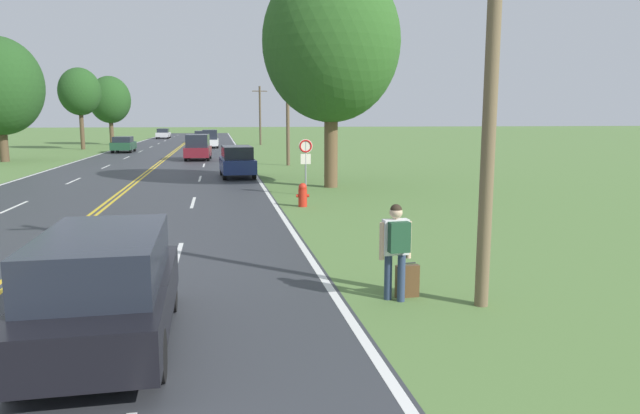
{
  "coord_description": "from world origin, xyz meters",
  "views": [
    {
      "loc": [
        4.33,
        -6.3,
        3.33
      ],
      "look_at": [
        6.81,
        7.67,
        1.1
      ],
      "focal_mm": 32.0,
      "sensor_mm": 36.0,
      "label": 1
    }
  ],
  "objects_px": {
    "traffic_sign": "(306,153)",
    "tree_right_cluster": "(80,92)",
    "car_black_van_nearest": "(104,287)",
    "car_maroon_van_mid_near": "(198,147)",
    "fire_hydrant": "(303,195)",
    "tree_left_verge": "(331,43)",
    "car_silver_sedan_horizon": "(163,133)",
    "car_dark_blue_suv_approaching": "(237,161)",
    "car_dark_green_sedan_mid_far": "(123,144)",
    "car_dark_grey_van_distant": "(202,136)",
    "suitcase": "(407,281)",
    "tree_far_back": "(110,100)",
    "hitchhiker_person": "(396,242)",
    "car_white_van_receding": "(210,139)"
  },
  "relations": [
    {
      "from": "fire_hydrant",
      "to": "tree_left_verge",
      "type": "relative_size",
      "value": 0.09
    },
    {
      "from": "tree_left_verge",
      "to": "car_white_van_receding",
      "type": "bearing_deg",
      "value": 99.3
    },
    {
      "from": "fire_hydrant",
      "to": "tree_left_verge",
      "type": "bearing_deg",
      "value": 69.01
    },
    {
      "from": "traffic_sign",
      "to": "tree_far_back",
      "type": "distance_m",
      "value": 52.98
    },
    {
      "from": "car_dark_grey_van_distant",
      "to": "car_black_van_nearest",
      "type": "bearing_deg",
      "value": 0.61
    },
    {
      "from": "car_dark_blue_suv_approaching",
      "to": "tree_left_verge",
      "type": "bearing_deg",
      "value": 35.97
    },
    {
      "from": "car_black_van_nearest",
      "to": "car_maroon_van_mid_near",
      "type": "height_order",
      "value": "car_maroon_van_mid_near"
    },
    {
      "from": "tree_left_verge",
      "to": "car_silver_sedan_horizon",
      "type": "distance_m",
      "value": 69.24
    },
    {
      "from": "traffic_sign",
      "to": "car_black_van_nearest",
      "type": "height_order",
      "value": "traffic_sign"
    },
    {
      "from": "car_black_van_nearest",
      "to": "car_maroon_van_mid_near",
      "type": "distance_m",
      "value": 37.71
    },
    {
      "from": "traffic_sign",
      "to": "tree_left_verge",
      "type": "bearing_deg",
      "value": 58.2
    },
    {
      "from": "hitchhiker_person",
      "to": "fire_hydrant",
      "type": "bearing_deg",
      "value": -3.01
    },
    {
      "from": "traffic_sign",
      "to": "car_silver_sedan_horizon",
      "type": "relative_size",
      "value": 0.57
    },
    {
      "from": "car_white_van_receding",
      "to": "car_dark_grey_van_distant",
      "type": "relative_size",
      "value": 0.97
    },
    {
      "from": "car_dark_blue_suv_approaching",
      "to": "tree_right_cluster",
      "type": "bearing_deg",
      "value": -157.28
    },
    {
      "from": "car_dark_green_sedan_mid_far",
      "to": "car_white_van_receding",
      "type": "bearing_deg",
      "value": -48.42
    },
    {
      "from": "car_dark_green_sedan_mid_far",
      "to": "car_dark_blue_suv_approaching",
      "type": "bearing_deg",
      "value": -158.0
    },
    {
      "from": "fire_hydrant",
      "to": "car_silver_sedan_horizon",
      "type": "relative_size",
      "value": 0.21
    },
    {
      "from": "tree_far_back",
      "to": "car_maroon_van_mid_near",
      "type": "relative_size",
      "value": 1.97
    },
    {
      "from": "suitcase",
      "to": "car_maroon_van_mid_near",
      "type": "relative_size",
      "value": 0.16
    },
    {
      "from": "tree_far_back",
      "to": "car_dark_blue_suv_approaching",
      "type": "distance_m",
      "value": 44.66
    },
    {
      "from": "hitchhiker_person",
      "to": "car_white_van_receding",
      "type": "distance_m",
      "value": 55.18
    },
    {
      "from": "car_dark_blue_suv_approaching",
      "to": "car_silver_sedan_horizon",
      "type": "xyz_separation_m",
      "value": [
        -9.62,
        62.2,
        -0.1
      ]
    },
    {
      "from": "tree_far_back",
      "to": "car_dark_green_sedan_mid_far",
      "type": "xyz_separation_m",
      "value": [
        3.96,
        -16.81,
        -4.68
      ]
    },
    {
      "from": "tree_right_cluster",
      "to": "car_dark_blue_suv_approaching",
      "type": "relative_size",
      "value": 1.99
    },
    {
      "from": "suitcase",
      "to": "car_dark_green_sedan_mid_far",
      "type": "relative_size",
      "value": 0.16
    },
    {
      "from": "traffic_sign",
      "to": "car_black_van_nearest",
      "type": "distance_m",
      "value": 16.74
    },
    {
      "from": "car_black_van_nearest",
      "to": "car_dark_green_sedan_mid_far",
      "type": "relative_size",
      "value": 1.05
    },
    {
      "from": "tree_far_back",
      "to": "hitchhiker_person",
      "type": "bearing_deg",
      "value": -76.04
    },
    {
      "from": "tree_right_cluster",
      "to": "car_dark_grey_van_distant",
      "type": "relative_size",
      "value": 1.92
    },
    {
      "from": "tree_far_back",
      "to": "car_white_van_receding",
      "type": "xyz_separation_m",
      "value": [
        12.09,
        -9.7,
        -4.46
      ]
    },
    {
      "from": "fire_hydrant",
      "to": "car_maroon_van_mid_near",
      "type": "distance_m",
      "value": 25.51
    },
    {
      "from": "hitchhiker_person",
      "to": "car_dark_grey_van_distant",
      "type": "xyz_separation_m",
      "value": [
        -5.31,
        68.81,
        -0.25
      ]
    },
    {
      "from": "traffic_sign",
      "to": "tree_right_cluster",
      "type": "distance_m",
      "value": 43.75
    },
    {
      "from": "car_silver_sedan_horizon",
      "to": "tree_left_verge",
      "type": "bearing_deg",
      "value": -166.62
    },
    {
      "from": "car_dark_green_sedan_mid_far",
      "to": "car_silver_sedan_horizon",
      "type": "height_order",
      "value": "car_silver_sedan_horizon"
    },
    {
      "from": "fire_hydrant",
      "to": "tree_right_cluster",
      "type": "xyz_separation_m",
      "value": [
        -17.2,
        42.93,
        5.52
      ]
    },
    {
      "from": "fire_hydrant",
      "to": "car_dark_grey_van_distant",
      "type": "xyz_separation_m",
      "value": [
        -5.27,
        57.42,
        0.39
      ]
    },
    {
      "from": "traffic_sign",
      "to": "car_maroon_van_mid_near",
      "type": "bearing_deg",
      "value": 103.56
    },
    {
      "from": "hitchhiker_person",
      "to": "traffic_sign",
      "type": "bearing_deg",
      "value": -5.43
    },
    {
      "from": "car_dark_green_sedan_mid_far",
      "to": "car_silver_sedan_horizon",
      "type": "distance_m",
      "value": 36.84
    },
    {
      "from": "car_maroon_van_mid_near",
      "to": "car_white_van_receding",
      "type": "relative_size",
      "value": 0.99
    },
    {
      "from": "car_maroon_van_mid_near",
      "to": "fire_hydrant",
      "type": "bearing_deg",
      "value": 13.17
    },
    {
      "from": "fire_hydrant",
      "to": "tree_left_verge",
      "type": "height_order",
      "value": "tree_left_verge"
    },
    {
      "from": "car_dark_blue_suv_approaching",
      "to": "car_dark_green_sedan_mid_far",
      "type": "bearing_deg",
      "value": -161.19
    },
    {
      "from": "fire_hydrant",
      "to": "car_dark_grey_van_distant",
      "type": "distance_m",
      "value": 57.66
    },
    {
      "from": "hitchhiker_person",
      "to": "car_black_van_nearest",
      "type": "distance_m",
      "value": 4.98
    },
    {
      "from": "car_maroon_van_mid_near",
      "to": "suitcase",
      "type": "bearing_deg",
      "value": 10.46
    },
    {
      "from": "hitchhiker_person",
      "to": "car_dark_grey_van_distant",
      "type": "bearing_deg",
      "value": 1.2
    },
    {
      "from": "car_dark_green_sedan_mid_far",
      "to": "car_dark_grey_van_distant",
      "type": "bearing_deg",
      "value": -17.68
    }
  ]
}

